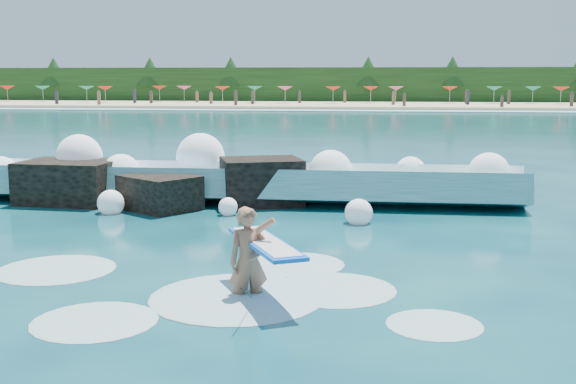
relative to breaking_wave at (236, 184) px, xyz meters
name	(u,v)px	position (x,y,z in m)	size (l,w,h in m)	color
ground	(200,267)	(0.78, -7.66, -0.51)	(200.00, 200.00, 0.00)	#082D41
beach	(350,105)	(0.78, 70.34, -0.31)	(140.00, 20.00, 0.40)	tan
wet_band	(347,110)	(0.78, 59.34, -0.47)	(140.00, 5.00, 0.08)	silver
treeline	(353,86)	(0.78, 80.34, 1.99)	(140.00, 4.00, 5.00)	black
breaking_wave	(236,184)	(0.00, 0.00, 0.00)	(16.79, 2.67, 1.45)	teal
rock_cluster	(155,187)	(-2.21, -0.91, -0.01)	(8.47, 3.65, 1.57)	black
surfer_with_board	(252,258)	(2.16, -9.49, 0.18)	(1.68, 2.97, 1.87)	#955F45
wave_spray	(214,168)	(-0.62, -0.14, 0.48)	(15.86, 4.64, 2.08)	white
surf_foam	(218,290)	(1.48, -9.14, -0.51)	(8.92, 5.71, 0.15)	silver
beach_umbrellas	(350,88)	(0.60, 72.35, 1.74)	(113.17, 6.74, 0.50)	#D43E72
beachgoers	(346,99)	(0.35, 66.86, 0.58)	(90.73, 12.94, 1.93)	#3F332D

